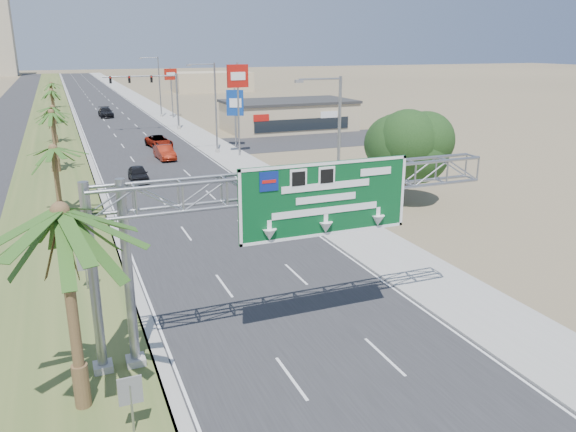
% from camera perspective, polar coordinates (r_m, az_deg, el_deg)
% --- Properties ---
extents(road, '(12.00, 300.00, 0.02)m').
position_cam_1_polar(road, '(120.64, -18.12, 10.53)').
color(road, '#28282B').
rests_on(road, ground).
extents(sidewalk_right, '(4.00, 300.00, 0.10)m').
position_cam_1_polar(sidewalk_right, '(121.56, -14.07, 10.91)').
color(sidewalk_right, '#9E9B93').
rests_on(sidewalk_right, ground).
extents(median_grass, '(7.00, 300.00, 0.12)m').
position_cam_1_polar(median_grass, '(120.31, -22.92, 10.05)').
color(median_grass, '#445A27').
rests_on(median_grass, ground).
extents(opposing_road, '(8.00, 300.00, 0.02)m').
position_cam_1_polar(opposing_road, '(120.58, -26.28, 9.63)').
color(opposing_road, '#28282B').
rests_on(opposing_road, ground).
extents(sign_gantry, '(16.75, 1.24, 7.50)m').
position_cam_1_polar(sign_gantry, '(21.94, -0.32, 1.73)').
color(sign_gantry, gray).
rests_on(sign_gantry, ground).
extents(palm_near, '(5.70, 5.70, 8.35)m').
position_cam_1_polar(palm_near, '(18.39, -22.14, 0.25)').
color(palm_near, brown).
rests_on(palm_near, ground).
extents(palm_row_b, '(3.99, 3.99, 5.95)m').
position_cam_1_polar(palm_row_b, '(42.30, -22.75, 6.23)').
color(palm_row_b, brown).
rests_on(palm_row_b, ground).
extents(palm_row_c, '(3.99, 3.99, 6.75)m').
position_cam_1_polar(palm_row_c, '(58.06, -22.92, 9.57)').
color(palm_row_c, brown).
rests_on(palm_row_c, ground).
extents(palm_row_d, '(3.99, 3.99, 5.45)m').
position_cam_1_polar(palm_row_d, '(76.09, -22.85, 10.08)').
color(palm_row_d, brown).
rests_on(palm_row_d, ground).
extents(palm_row_e, '(3.99, 3.99, 6.15)m').
position_cam_1_polar(palm_row_e, '(94.97, -22.93, 11.60)').
color(palm_row_e, brown).
rests_on(palm_row_e, ground).
extents(palm_row_f, '(3.99, 3.99, 5.75)m').
position_cam_1_polar(palm_row_f, '(119.94, -22.94, 12.27)').
color(palm_row_f, brown).
rests_on(palm_row_f, ground).
extents(streetlight_near, '(3.27, 0.44, 10.00)m').
position_cam_1_polar(streetlight_near, '(36.34, 4.87, 5.59)').
color(streetlight_near, gray).
rests_on(streetlight_near, ground).
extents(streetlight_mid, '(3.27, 0.44, 10.00)m').
position_cam_1_polar(streetlight_mid, '(64.22, -7.50, 10.45)').
color(streetlight_mid, gray).
rests_on(streetlight_mid, ground).
extents(streetlight_far, '(3.27, 0.44, 10.00)m').
position_cam_1_polar(streetlight_far, '(99.32, -13.00, 12.43)').
color(streetlight_far, gray).
rests_on(streetlight_far, ground).
extents(signal_mast, '(10.28, 0.71, 8.00)m').
position_cam_1_polar(signal_mast, '(83.20, -12.59, 11.76)').
color(signal_mast, gray).
rests_on(signal_mast, ground).
extents(store_building, '(18.00, 10.00, 4.00)m').
position_cam_1_polar(store_building, '(82.39, 0.06, 10.12)').
color(store_building, tan).
rests_on(store_building, ground).
extents(oak_near, '(4.50, 4.50, 6.80)m').
position_cam_1_polar(oak_near, '(43.62, 11.58, 7.00)').
color(oak_near, brown).
rests_on(oak_near, ground).
extents(oak_far, '(3.50, 3.50, 5.60)m').
position_cam_1_polar(oak_far, '(48.66, 11.91, 7.13)').
color(oak_far, brown).
rests_on(oak_far, ground).
extents(median_signback_a, '(0.75, 0.08, 2.08)m').
position_cam_1_polar(median_signback_a, '(18.87, -15.70, -17.09)').
color(median_signback_a, gray).
rests_on(median_signback_a, ground).
extents(median_signback_b, '(0.75, 0.08, 2.08)m').
position_cam_1_polar(median_signback_b, '(29.61, -19.92, -4.61)').
color(median_signback_b, gray).
rests_on(median_signback_b, ground).
extents(building_distant_right, '(20.00, 12.00, 5.00)m').
position_cam_1_polar(building_distant_right, '(154.99, -7.78, 13.37)').
color(building_distant_right, tan).
rests_on(building_distant_right, ground).
extents(car_left_lane, '(1.73, 4.09, 1.38)m').
position_cam_1_polar(car_left_lane, '(52.50, -14.98, 4.14)').
color(car_left_lane, black).
rests_on(car_left_lane, ground).
extents(car_mid_lane, '(1.83, 4.63, 1.50)m').
position_cam_1_polar(car_mid_lane, '(62.16, -12.42, 6.31)').
color(car_mid_lane, maroon).
rests_on(car_mid_lane, ground).
extents(car_right_lane, '(2.97, 5.30, 1.40)m').
position_cam_1_polar(car_right_lane, '(69.88, -12.98, 7.38)').
color(car_right_lane, gray).
rests_on(car_right_lane, ground).
extents(car_far, '(2.36, 5.53, 1.59)m').
position_cam_1_polar(car_far, '(102.44, -18.03, 9.97)').
color(car_far, black).
rests_on(car_far, ground).
extents(pole_sign_red_near, '(2.42, 0.60, 10.07)m').
position_cam_1_polar(pole_sign_red_near, '(61.93, -5.13, 13.36)').
color(pole_sign_red_near, gray).
rests_on(pole_sign_red_near, ground).
extents(pole_sign_blue, '(1.96, 1.04, 6.98)m').
position_cam_1_polar(pole_sign_blue, '(68.08, -5.40, 11.18)').
color(pole_sign_blue, gray).
rests_on(pole_sign_blue, ground).
extents(pole_sign_red_far, '(2.19, 0.92, 8.30)m').
position_cam_1_polar(pole_sign_red_far, '(97.83, -11.81, 13.53)').
color(pole_sign_red_far, gray).
rests_on(pole_sign_red_far, ground).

